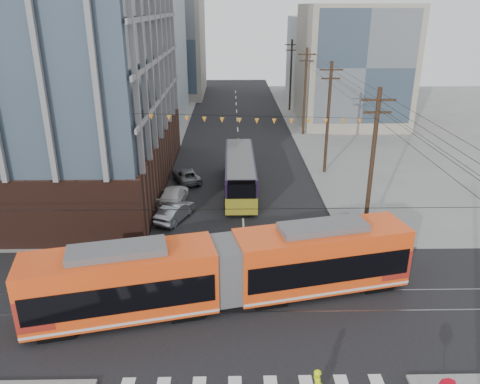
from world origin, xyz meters
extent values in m
plane|color=slate|center=(0.00, 0.00, 0.00)|extent=(160.00, 160.00, 0.00)
cube|color=#8C99A5|center=(-17.00, 52.00, 9.00)|extent=(18.00, 16.00, 18.00)
cube|color=gray|center=(16.00, 48.00, 8.00)|extent=(14.00, 14.00, 16.00)
cube|color=gray|center=(-14.00, 72.00, 10.00)|extent=(16.00, 18.00, 20.00)
cube|color=#8C99A5|center=(18.00, 68.00, 7.00)|extent=(16.00, 16.00, 14.00)
cylinder|color=black|center=(8.50, 56.00, 5.50)|extent=(0.30, 0.30, 11.00)
imported|color=gray|center=(-5.36, 15.12, 0.71)|extent=(3.01, 4.54, 1.42)
imported|color=silver|center=(-5.86, 18.35, 0.75)|extent=(2.39, 5.25, 1.49)
imported|color=slate|center=(-5.24, 23.76, 0.62)|extent=(3.46, 4.90, 1.24)
cube|color=gray|center=(8.30, 13.66, 0.44)|extent=(2.19, 4.53, 0.89)
camera|label=1|loc=(-0.88, -18.50, 15.76)|focal=35.00mm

